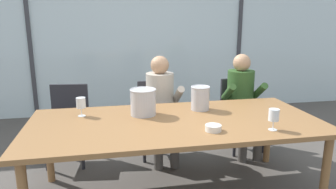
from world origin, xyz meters
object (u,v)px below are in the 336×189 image
at_px(chair_near_curtain, 69,118).
at_px(person_olive_shirt, 242,97).
at_px(ice_bucket_secondary, 143,102).
at_px(wine_glass_by_left_taster, 274,115).
at_px(tasting_bowl, 213,128).
at_px(ice_bucket_primary, 200,98).
at_px(chair_left_of_center, 156,112).
at_px(wine_glass_near_bucket, 81,104).
at_px(person_beige_jumper, 161,101).
at_px(chair_center, 239,108).
at_px(dining_table, 176,127).

height_order(chair_near_curtain, person_olive_shirt, person_olive_shirt).
relative_size(chair_near_curtain, ice_bucket_secondary, 3.52).
distance_m(ice_bucket_secondary, wine_glass_by_left_taster, 1.14).
relative_size(person_olive_shirt, tasting_bowl, 9.12).
bearing_deg(ice_bucket_primary, chair_left_of_center, 114.11).
bearing_deg(wine_glass_by_left_taster, chair_near_curtain, 141.84).
xyz_separation_m(ice_bucket_primary, wine_glass_by_left_taster, (0.41, -0.67, 0.00)).
xyz_separation_m(ice_bucket_primary, wine_glass_near_bucket, (-1.12, 0.00, -0.00)).
bearing_deg(wine_glass_near_bucket, person_beige_jumper, 34.13).
bearing_deg(person_olive_shirt, ice_bucket_primary, -138.05).
distance_m(chair_left_of_center, ice_bucket_secondary, 0.89).
height_order(chair_center, tasting_bowl, chair_center).
distance_m(dining_table, person_beige_jumper, 0.85).
bearing_deg(wine_glass_by_left_taster, person_beige_jumper, 119.36).
distance_m(dining_table, wine_glass_near_bucket, 0.88).
xyz_separation_m(person_beige_jumper, wine_glass_near_bucket, (-0.83, -0.57, 0.17)).
distance_m(chair_left_of_center, chair_center, 1.04).
bearing_deg(tasting_bowl, person_beige_jumper, 100.65).
xyz_separation_m(ice_bucket_secondary, wine_glass_near_bucket, (-0.56, 0.07, -0.01)).
relative_size(person_beige_jumper, person_olive_shirt, 1.00).
distance_m(dining_table, ice_bucket_primary, 0.45).
bearing_deg(tasting_bowl, chair_left_of_center, 100.84).
relative_size(ice_bucket_primary, wine_glass_by_left_taster, 1.34).
bearing_deg(ice_bucket_secondary, dining_table, -40.60).
height_order(ice_bucket_primary, wine_glass_by_left_taster, ice_bucket_primary).
bearing_deg(tasting_bowl, wine_glass_near_bucket, 150.30).
bearing_deg(person_beige_jumper, chair_near_curtain, 172.47).
relative_size(dining_table, person_olive_shirt, 2.15).
relative_size(chair_center, person_olive_shirt, 0.73).
relative_size(chair_left_of_center, person_beige_jumper, 0.73).
relative_size(ice_bucket_secondary, wine_glass_by_left_taster, 1.41).
bearing_deg(person_olive_shirt, person_beige_jumper, -177.18).
bearing_deg(chair_left_of_center, ice_bucket_primary, -66.91).
distance_m(dining_table, chair_left_of_center, 1.02).
bearing_deg(tasting_bowl, dining_table, 127.05).
xyz_separation_m(dining_table, ice_bucket_secondary, (-0.26, 0.22, 0.18)).
bearing_deg(person_beige_jumper, ice_bucket_primary, -63.59).
bearing_deg(chair_left_of_center, chair_near_curtain, -179.89).
height_order(ice_bucket_secondary, tasting_bowl, ice_bucket_secondary).
distance_m(chair_center, ice_bucket_primary, 1.05).
height_order(chair_left_of_center, person_olive_shirt, person_olive_shirt).
height_order(ice_bucket_primary, ice_bucket_secondary, ice_bucket_secondary).
xyz_separation_m(ice_bucket_primary, tasting_bowl, (-0.07, -0.60, -0.09)).
distance_m(chair_near_curtain, ice_bucket_primary, 1.54).
bearing_deg(wine_glass_near_bucket, person_olive_shirt, 17.23).
bearing_deg(chair_center, wine_glass_near_bucket, -164.00).
xyz_separation_m(chair_left_of_center, wine_glass_by_left_taster, (0.73, -1.39, 0.34)).
bearing_deg(dining_table, chair_near_curtain, 136.21).
height_order(chair_center, wine_glass_near_bucket, wine_glass_near_bucket).
relative_size(dining_table, wine_glass_by_left_taster, 14.58).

